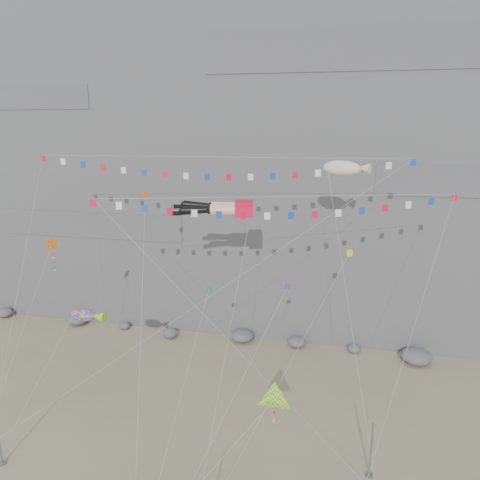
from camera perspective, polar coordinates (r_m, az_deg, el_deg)
The scene contains 15 objects.
ground at distance 38.71m, azimuth -5.56°, elevation -23.10°, with size 120.00×120.00×0.00m, color gray.
cliff at distance 61.99m, azimuth 3.37°, elevation 15.63°, with size 80.00×28.00×50.00m, color slate.
talus_boulders at distance 52.45m, azimuth 0.27°, elevation -11.59°, with size 60.00×3.00×1.20m, color slate, non-canonical shape.
anchor_pole_right at distance 35.46m, azimuth 15.69°, elevation -23.44°, with size 0.12×0.12×4.12m, color slate.
legs_kite at distance 38.05m, azimuth -2.23°, elevation 3.85°, with size 6.73×15.71×22.03m.
flag_banner_upper at distance 39.63m, azimuth -2.77°, elevation 10.03°, with size 31.34×14.19×28.18m.
flag_banner_lower at distance 35.11m, azimuth 4.86°, elevation 5.26°, with size 26.07×11.21×20.76m.
harlequin_kite at distance 39.92m, azimuth -21.98°, elevation -0.55°, with size 3.41×8.31×15.96m.
fish_windsock at distance 38.71m, azimuth -18.60°, elevation -8.70°, with size 5.78×6.47×11.30m.
delta_kite at distance 32.77m, azimuth 4.15°, elevation -18.88°, with size 6.98×5.89×9.65m.
blimp_windsock at distance 38.69m, azimuth 12.32°, elevation 8.50°, with size 5.55×12.73×23.07m.
small_kite_a at distance 39.29m, azimuth -11.49°, elevation 4.79°, with size 4.01×12.03×21.23m.
small_kite_b at distance 36.46m, azimuth 5.59°, elevation -6.18°, with size 5.68×11.44×16.25m.
small_kite_c at distance 36.48m, azimuth -3.92°, elevation -6.44°, with size 1.28×12.09×15.70m.
small_kite_d at distance 36.77m, azimuth 12.99°, elevation -2.02°, with size 8.43×13.70×20.36m.
Camera 1 is at (10.03, -29.15, 23.40)m, focal length 35.00 mm.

